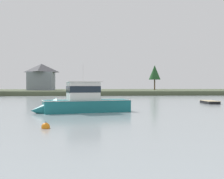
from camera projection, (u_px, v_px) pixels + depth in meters
The scene contains 6 objects.
far_shore_bank at pixel (122, 91), 99.18m from camera, with size 228.93×57.64×1.13m, color #4C563D.
dinghy_black at pixel (210, 103), 38.38m from camera, with size 1.87×3.97×0.56m.
cruiser_teal at pixel (79, 105), 25.55m from camera, with size 9.31×4.49×5.23m.
mooring_buoy_orange at pixel (46, 127), 15.69m from camera, with size 0.48×0.48×0.53m.
shore_tree_inland_a at pixel (155, 72), 94.90m from camera, with size 3.97×3.97×8.43m.
cottage_hillside at pixel (42, 77), 90.13m from camera, with size 8.26×10.01×8.52m.
Camera 1 is at (-11.33, -8.94, 2.37)m, focal length 44.79 mm.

